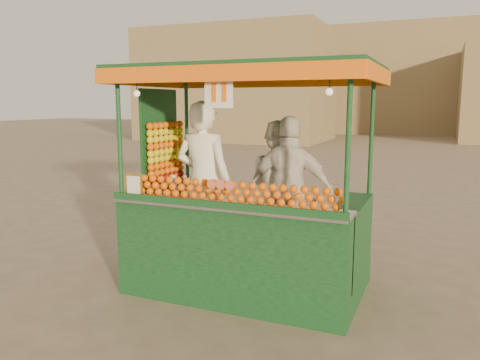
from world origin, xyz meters
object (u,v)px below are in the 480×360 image
at_px(juice_cart, 240,220).
at_px(vendor_right, 290,191).
at_px(vendor_left, 203,181).
at_px(vendor_middle, 279,189).

bearing_deg(juice_cart, vendor_right, 31.70).
distance_m(juice_cart, vendor_left, 0.62).
xyz_separation_m(juice_cart, vendor_left, (-0.48, 0.09, 0.39)).
bearing_deg(vendor_left, vendor_middle, -152.52).
height_order(juice_cart, vendor_left, juice_cart).
bearing_deg(vendor_middle, vendor_left, 64.34).
bearing_deg(juice_cart, vendor_middle, 62.03).
bearing_deg(vendor_left, juice_cart, 167.93).
height_order(juice_cart, vendor_middle, juice_cart).
relative_size(juice_cart, vendor_right, 1.63).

